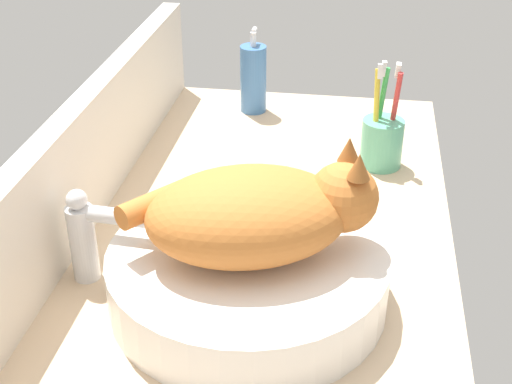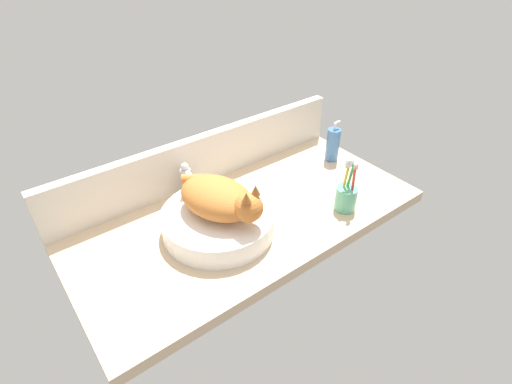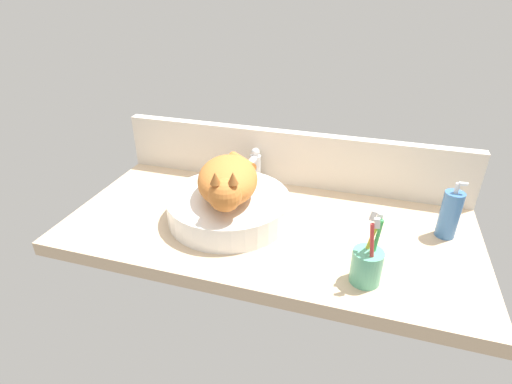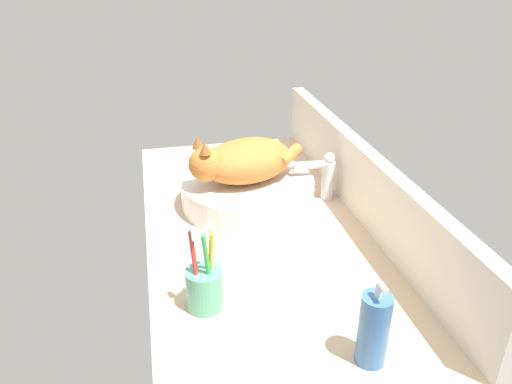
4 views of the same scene
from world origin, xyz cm
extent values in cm
cube|color=#D1B28E|center=(0.00, 0.00, -2.00)|extent=(117.45, 57.14, 4.00)
cube|color=silver|center=(0.00, 26.77, 9.27)|extent=(117.45, 3.60, 18.53)
cylinder|color=white|center=(-11.96, -0.93, 3.68)|extent=(35.79, 35.79, 7.36)
ellipsoid|color=#CC7533|center=(-11.96, -0.93, 12.86)|extent=(23.72, 28.95, 11.00)
sphere|color=#CC7533|center=(-8.40, -12.26, 14.36)|extent=(8.80, 8.80, 8.80)
cone|color=#995726|center=(-6.00, -12.55, 19.76)|extent=(2.80, 2.80, 3.20)
cone|color=#995726|center=(-10.20, -13.87, 19.76)|extent=(2.80, 2.80, 3.20)
cylinder|color=#CC7533|center=(-11.50, 10.35, 13.36)|extent=(10.63, 9.31, 3.20)
cylinder|color=silver|center=(-10.58, 21.47, 5.50)|extent=(3.60, 3.60, 11.00)
cylinder|color=silver|center=(-10.89, 16.48, 10.40)|extent=(2.81, 10.12, 2.20)
sphere|color=silver|center=(-10.58, 21.47, 12.20)|extent=(2.80, 2.80, 2.80)
cylinder|color=#3F72B2|center=(48.57, 7.97, 6.78)|extent=(5.23, 5.23, 13.56)
cylinder|color=silver|center=(48.57, 7.97, 14.96)|extent=(1.20, 1.20, 2.80)
cylinder|color=silver|center=(49.77, 7.97, 16.36)|extent=(2.20, 1.00, 1.00)
cylinder|color=#5BB28E|center=(28.42, -17.76, 4.28)|extent=(7.21, 7.21, 8.55)
cylinder|color=#D13838|center=(29.07, -19.25, 8.90)|extent=(2.93, 1.79, 17.01)
cube|color=white|center=(29.07, -19.25, 17.40)|extent=(1.48, 0.92, 2.56)
cylinder|color=green|center=(29.46, -16.89, 8.90)|extent=(2.08, 2.33, 17.04)
cube|color=white|center=(29.46, -16.89, 17.40)|extent=(1.37, 1.00, 2.54)
cylinder|color=yellow|center=(28.10, -16.36, 8.90)|extent=(4.03, 1.62, 16.90)
cube|color=white|center=(28.10, -16.36, 17.40)|extent=(1.63, 0.90, 2.61)
camera|label=1|loc=(-84.38, -13.23, 58.84)|focal=50.00mm
camera|label=2|loc=(-61.34, -85.19, 84.89)|focal=28.00mm
camera|label=3|loc=(25.08, -94.92, 64.22)|focal=28.00mm
camera|label=4|loc=(106.38, -24.82, 64.40)|focal=35.00mm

